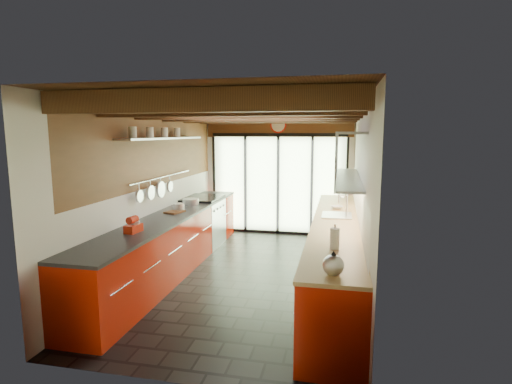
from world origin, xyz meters
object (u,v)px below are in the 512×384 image
stand_mixer (134,226)px  paper_towel (335,239)px  bowl (337,207)px  kettle (333,264)px  soap_bottle (335,231)px

stand_mixer → paper_towel: paper_towel is taller
stand_mixer → bowl: size_ratio=1.30×
kettle → bowl: 3.23m
kettle → paper_towel: bearing=90.0°
soap_bottle → bowl: 1.95m
kettle → paper_towel: 0.80m
bowl → stand_mixer: bearing=-139.3°
kettle → stand_mixer: bearing=157.6°
stand_mixer → kettle: bearing=-22.4°
kettle → paper_towel: paper_towel is taller
stand_mixer → bowl: bearing=40.7°
soap_bottle → stand_mixer: bearing=-174.6°
bowl → kettle: bearing=-90.0°
soap_bottle → bowl: bearing=90.0°
paper_towel → soap_bottle: bearing=90.0°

